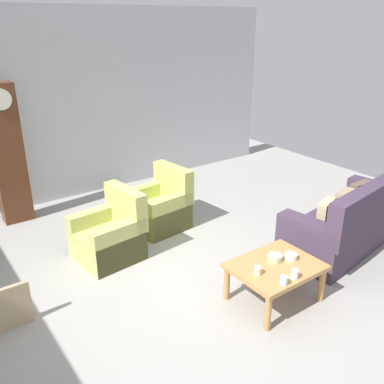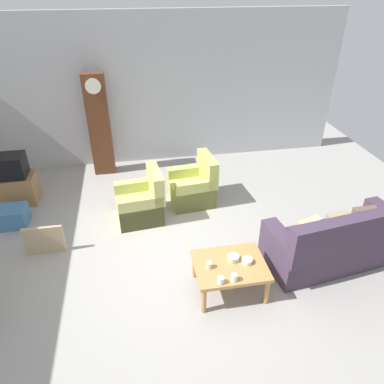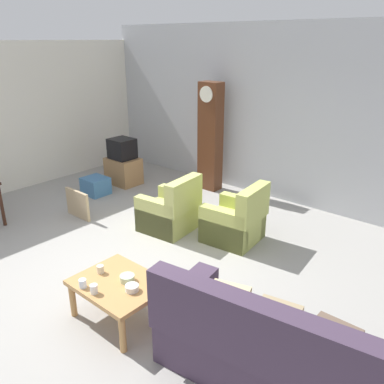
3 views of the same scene
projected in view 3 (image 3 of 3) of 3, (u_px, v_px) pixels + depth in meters
name	position (u px, v px, depth m)	size (l,w,h in m)	color
ground_plane	(136.00, 270.00, 5.33)	(10.40, 10.40, 0.00)	#999691
garage_door_wall	(278.00, 114.00, 7.29)	(8.40, 0.16, 3.20)	#ADAFB5
pegboard_wall_left	(2.00, 120.00, 7.64)	(0.12, 6.40, 2.88)	silver
couch_floral	(272.00, 353.00, 3.44)	(2.20, 1.17, 1.04)	#423347
armchair_olive_near	(170.00, 212.00, 6.35)	(0.87, 0.84, 0.92)	#B7BC66
armchair_olive_far	(236.00, 222.00, 6.00)	(0.86, 0.84, 0.92)	#B7C05F
coffee_table_wood	(119.00, 287.00, 4.29)	(0.96, 0.76, 0.46)	#B27F47
grandfather_clock	(210.00, 137.00, 7.85)	(0.44, 0.30, 2.15)	#562D19
tv_stand_cabinet	(124.00, 171.00, 8.42)	(0.68, 0.52, 0.56)	#997047
tv_crt	(122.00, 149.00, 8.24)	(0.48, 0.44, 0.42)	black
framed_picture_leaning	(78.00, 204.00, 6.82)	(0.60, 0.05, 0.49)	tan
storage_box_blue	(96.00, 186.00, 7.87)	(0.47, 0.43, 0.34)	teal
cup_white_porcelain	(94.00, 289.00, 4.06)	(0.08, 0.08, 0.10)	white
cup_blue_rimmed	(83.00, 283.00, 4.15)	(0.08, 0.08, 0.09)	silver
cup_cream_tall	(100.00, 269.00, 4.41)	(0.08, 0.08, 0.09)	beige
bowl_white_stacked	(132.00, 288.00, 4.10)	(0.14, 0.14, 0.06)	white
bowl_shallow_green	(127.00, 278.00, 4.26)	(0.16, 0.16, 0.07)	#B2C69E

